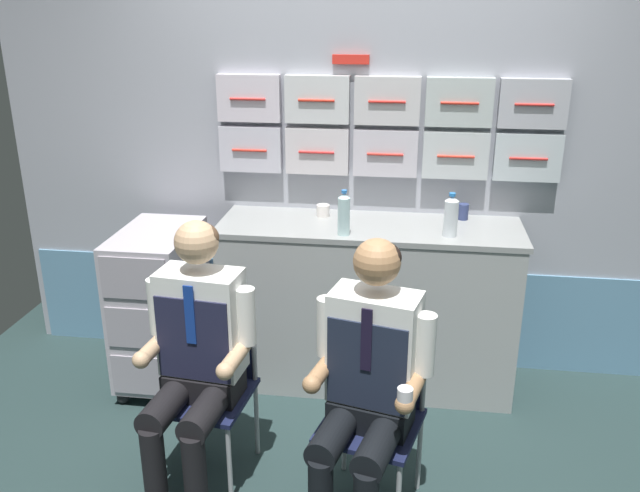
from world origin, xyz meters
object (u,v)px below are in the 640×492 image
Objects in this scene: folding_chair_right at (378,396)px; paper_cup_blue at (323,210)px; folding_chair_left at (212,369)px; crew_member_right at (368,377)px; crew_member_left at (196,350)px; service_trolley at (160,303)px; water_bottle_clear at (451,216)px.

paper_cup_blue is at bearing 109.66° from folding_chair_right.
folding_chair_right is at bearing -8.92° from folding_chair_left.
crew_member_left is at bearing 171.08° from crew_member_right.
paper_cup_blue reaches higher than service_trolley.
paper_cup_blue is (0.39, 0.96, 0.50)m from folding_chair_left.
service_trolley is 1.70m from water_bottle_clear.
folding_chair_right is at bearing -110.45° from water_bottle_clear.
service_trolley is 1.50m from folding_chair_right.
water_bottle_clear reaches higher than folding_chair_right.
paper_cup_blue reaches higher than folding_chair_left.
paper_cup_blue reaches higher than folding_chair_right.
crew_member_left is (0.48, -0.82, 0.19)m from service_trolley.
folding_chair_left is 0.66× the size of crew_member_right.
folding_chair_right is (1.28, -0.79, 0.01)m from service_trolley.
folding_chair_right is 0.24m from crew_member_right.
folding_chair_left and folding_chair_right have the same top height.
folding_chair_left is 11.16× the size of paper_cup_blue.
crew_member_left is 5.41× the size of water_bottle_clear.
water_bottle_clear is (0.31, 0.84, 0.57)m from folding_chair_right.
service_trolley is 0.83m from folding_chair_left.
folding_chair_left is 1.42m from water_bottle_clear.
crew_member_left reaches higher than water_bottle_clear.
service_trolley is at bearing 127.09° from folding_chair_left.
folding_chair_left is at bearing -52.91° from service_trolley.
folding_chair_left is 0.79m from folding_chair_right.
paper_cup_blue is (-0.35, 1.24, 0.31)m from crew_member_right.
service_trolley is 0.74× the size of crew_member_left.
service_trolley is 12.56× the size of paper_cup_blue.
service_trolley is 0.74× the size of crew_member_right.
water_bottle_clear is at bearing 69.55° from folding_chair_right.
service_trolley is at bearing 120.55° from crew_member_left.
service_trolley is at bearing -178.14° from water_bottle_clear.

